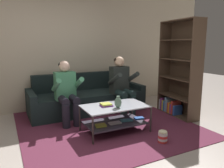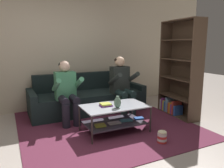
# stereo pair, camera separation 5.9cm
# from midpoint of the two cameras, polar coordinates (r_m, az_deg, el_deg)

# --- Properties ---
(ground) EXTENTS (16.80, 16.80, 0.00)m
(ground) POSITION_cam_midpoint_polar(r_m,az_deg,el_deg) (3.19, -3.83, -17.24)
(ground) COLOR #BEB1A7
(back_partition) EXTENTS (8.40, 0.12, 2.90)m
(back_partition) POSITION_cam_midpoint_polar(r_m,az_deg,el_deg) (5.19, -14.93, 9.69)
(back_partition) COLOR beige
(back_partition) RESTS_ON ground
(couch) EXTENTS (2.49, 0.93, 0.82)m
(couch) POSITION_cam_midpoint_polar(r_m,az_deg,el_deg) (4.93, -6.99, -3.82)
(couch) COLOR black
(couch) RESTS_ON ground
(person_seated_left) EXTENTS (0.50, 0.58, 1.17)m
(person_seated_left) POSITION_cam_midpoint_polar(r_m,az_deg,el_deg) (4.17, -12.17, -1.44)
(person_seated_left) COLOR #22202C
(person_seated_left) RESTS_ON ground
(person_seated_right) EXTENTS (0.50, 0.58, 1.22)m
(person_seated_right) POSITION_cam_midpoint_polar(r_m,az_deg,el_deg) (4.61, 2.16, 0.17)
(person_seated_right) COLOR #1D302F
(person_seated_right) RESTS_ON ground
(coffee_table) EXTENTS (1.10, 0.63, 0.46)m
(coffee_table) POSITION_cam_midpoint_polar(r_m,az_deg,el_deg) (3.73, 0.37, -8.01)
(coffee_table) COLOR #B3B8C4
(coffee_table) RESTS_ON ground
(area_rug) EXTENTS (3.00, 3.30, 0.01)m
(area_rug) POSITION_cam_midpoint_polar(r_m,az_deg,el_deg) (4.30, -3.16, -9.71)
(area_rug) COLOR #63263D
(area_rug) RESTS_ON ground
(vase) EXTENTS (0.12, 0.12, 0.20)m
(vase) POSITION_cam_midpoint_polar(r_m,az_deg,el_deg) (3.53, 1.12, -4.81)
(vase) COLOR #54755E
(vase) RESTS_ON coffee_table
(book_stack) EXTENTS (0.21, 0.18, 0.04)m
(book_stack) POSITION_cam_midpoint_polar(r_m,az_deg,el_deg) (3.66, -2.01, -5.42)
(book_stack) COLOR purple
(book_stack) RESTS_ON coffee_table
(bookshelf) EXTENTS (0.38, 1.02, 1.95)m
(bookshelf) POSITION_cam_midpoint_polar(r_m,az_deg,el_deg) (4.77, 16.70, 1.56)
(bookshelf) COLOR #4A3728
(bookshelf) RESTS_ON ground
(popcorn_tub) EXTENTS (0.14, 0.14, 0.20)m
(popcorn_tub) POSITION_cam_midpoint_polar(r_m,az_deg,el_deg) (3.48, 12.62, -13.21)
(popcorn_tub) COLOR red
(popcorn_tub) RESTS_ON ground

